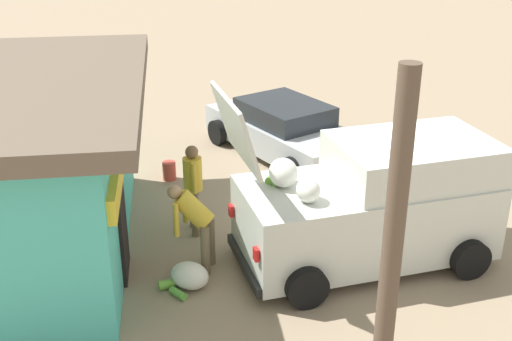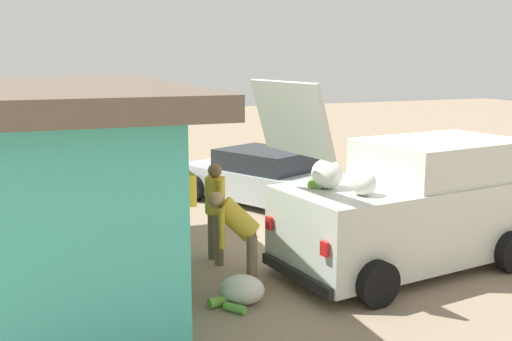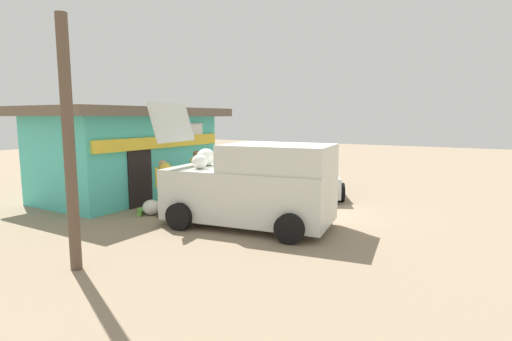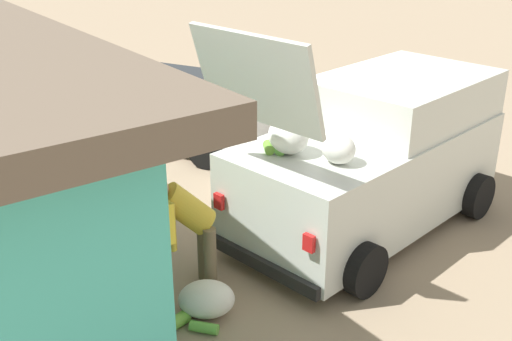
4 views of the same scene
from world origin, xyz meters
The scene contains 7 objects.
ground_plane centered at (0.00, 0.00, 0.00)m, with size 60.00×60.00×0.00m, color gray.
delivery_van centered at (-1.30, 0.38, 1.03)m, with size 2.67×4.64×3.10m.
parked_sedan centered at (3.56, 0.91, 0.61)m, with size 4.61×3.44×1.28m.
vendor_standing centered at (0.09, 3.27, 0.98)m, with size 0.57×0.35×1.69m.
customer_bending centered at (-1.16, 3.32, 0.90)m, with size 0.65×0.78×1.48m.
unloaded_banana_pile centered at (-1.72, 3.49, 0.19)m, with size 0.79×0.91×0.42m.
paint_bucket centered at (2.50, 3.65, 0.20)m, with size 0.29×0.29×0.40m, color #BF3F33.
Camera 4 is at (-6.69, 6.62, 4.31)m, focal length 43.99 mm.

